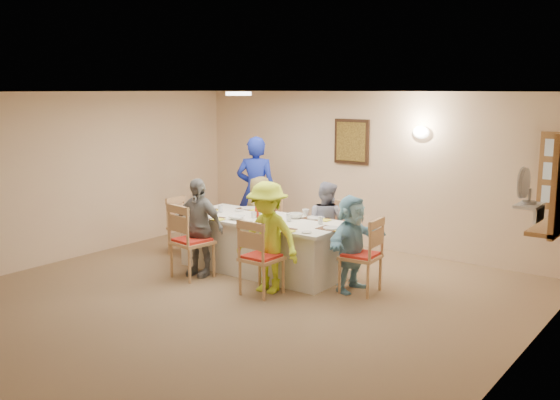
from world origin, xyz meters
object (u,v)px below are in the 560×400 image
Objects in this scene: diner_back_left at (260,216)px; diner_front_left at (198,227)px; dining_table at (263,245)px; chair_back_right at (330,234)px; caregiver at (256,191)px; chair_front_right at (262,256)px; diner_right_end at (352,243)px; chair_right_end at (360,255)px; diner_front_right at (267,237)px; desk_fan at (527,190)px; chair_left_end at (185,226)px; condiment_ketchup at (257,210)px; diner_back_right at (326,225)px; chair_back_left at (265,224)px; chair_front_left at (192,240)px.

diner_front_left reaches higher than diner_back_left.
dining_table is 2.56× the size of chair_back_right.
chair_front_right is at bearing 103.74° from caregiver.
chair_front_right is (0.60, -0.80, 0.10)m from dining_table.
diner_right_end is (1.42, 0.00, 0.24)m from dining_table.
diner_front_right reaches higher than chair_right_end.
chair_back_right is 0.67× the size of diner_front_right.
desk_fan reaches higher than chair_left_end.
condiment_ketchup reaches higher than chair_back_right.
dining_table is at bearing 6.39° from condiment_ketchup.
diner_back_right is 0.89× the size of diner_front_right.
dining_table is 1.44m from diner_right_end.
diner_back_left is 0.91× the size of diner_front_left.
chair_front_left is at bearing -95.52° from chair_back_left.
chair_back_right is 1.15m from diner_right_end.
diner_back_right is 0.92× the size of diner_front_left.
chair_back_left is 0.19m from diner_back_left.
diner_back_left is at bearing 126.17° from condiment_ketchup.
diner_back_left reaches higher than condiment_ketchup.
caregiver is at bearing 136.60° from chair_back_left.
dining_table is at bearing -118.41° from chair_front_left.
chair_front_right is at bearing -171.51° from desk_fan.
chair_right_end is at bearing -138.88° from chair_front_right.
diner_front_left is (0.00, 0.12, 0.16)m from chair_front_left.
diner_back_left is at bearing 107.26° from caregiver.
diner_back_left is 1.36m from diner_front_left.
diner_front_left is 1.90m from caregiver.
chair_left_end is at bearing -19.39° from chair_front_right.
chair_front_left reaches higher than dining_table.
chair_back_left is 0.98× the size of chair_back_right.
condiment_ketchup is at bearing 118.94° from diner_back_left.
chair_front_left is 1.16× the size of chair_left_end.
chair_front_left is 4.76× the size of condiment_ketchup.
diner_front_right is at bearing -58.99° from chair_right_end.
chair_front_right reaches higher than chair_left_end.
chair_back_right is 1.92m from diner_front_left.
diner_right_end is at bearing 0.40° from condiment_ketchup.
chair_back_right is at bearing 42.51° from diner_front_left.
chair_front_left reaches higher than chair_front_right.
chair_right_end is 1.19m from diner_front_right.
chair_right_end is at bearing 0.00° from dining_table.
condiment_ketchup is (-1.52, -0.01, 0.25)m from diner_right_end.
diner_front_left is 0.86m from condiment_ketchup.
diner_right_end is (-0.13, 0.00, 0.13)m from chair_right_end.
chair_back_left is 1.49m from diner_front_left.
diner_front_left reaches higher than chair_back_right.
diner_back_right is at bearing 54.10° from diner_right_end.
diner_front_left is at bearing -4.69° from chair_front_right.
chair_left_end is (-2.15, -0.80, -0.03)m from chair_back_right.
dining_table is 2.50× the size of chair_right_end.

